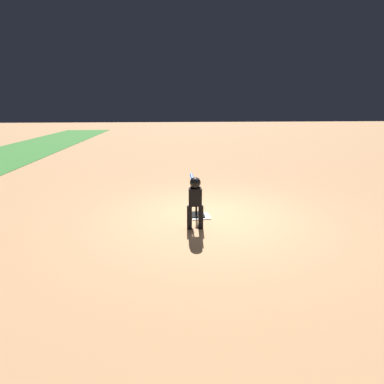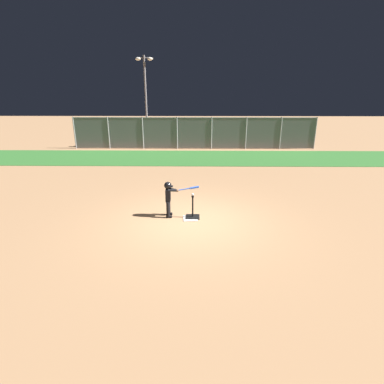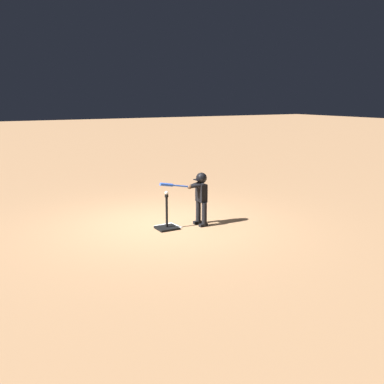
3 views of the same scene
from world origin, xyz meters
TOP-DOWN VIEW (x-y plane):
  - ground_plane at (0.00, 0.00)m, footprint 90.00×90.00m
  - home_plate at (-0.02, 0.24)m, footprint 0.47×0.47m
  - batting_tee at (0.04, 0.33)m, footprint 0.43×0.38m
  - batter_child at (-0.68, 0.43)m, footprint 1.07×0.35m
  - baseball at (0.04, 0.33)m, footprint 0.07×0.07m

SIDE VIEW (x-z plane):
  - ground_plane at x=0.00m, z-range 0.00..0.00m
  - home_plate at x=-0.02m, z-range 0.00..0.02m
  - batting_tee at x=0.04m, z-range -0.26..0.46m
  - batter_child at x=-0.68m, z-range 0.15..1.28m
  - baseball at x=0.04m, z-range 0.72..0.80m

